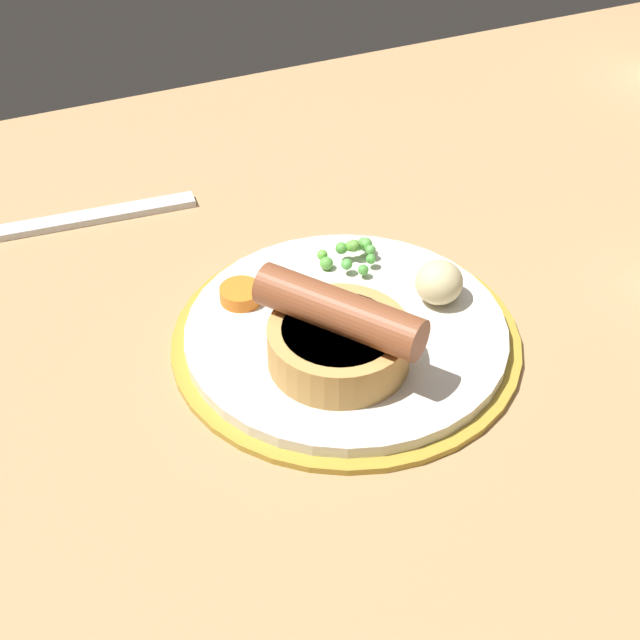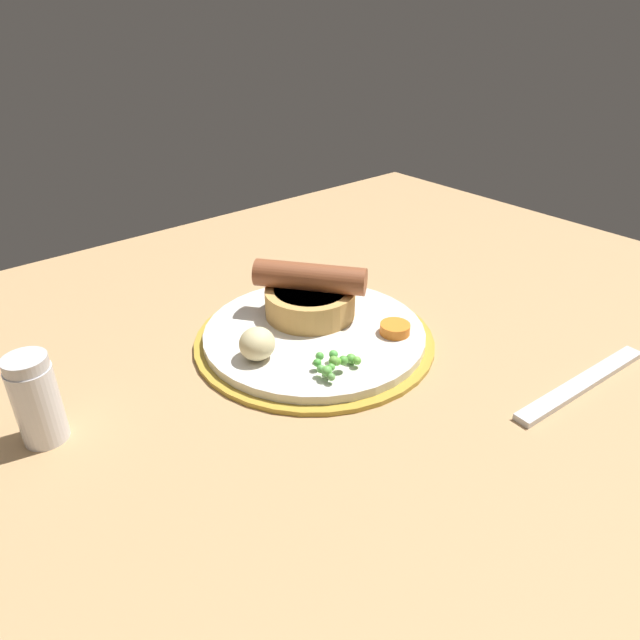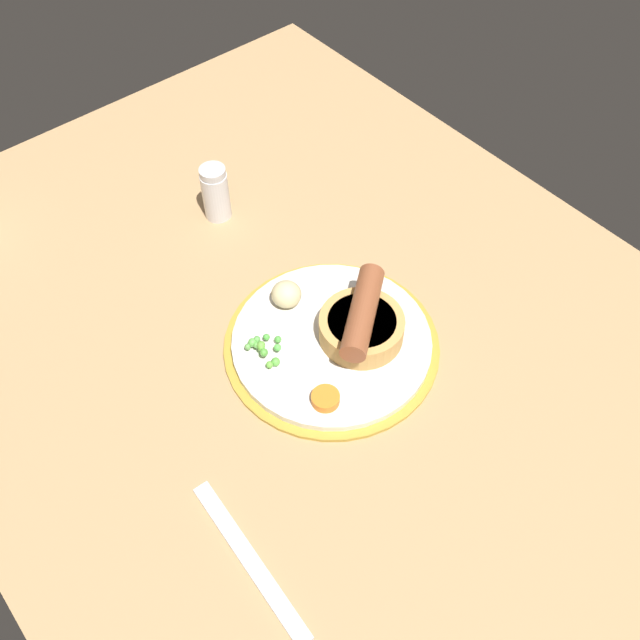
{
  "view_description": "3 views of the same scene",
  "coord_description": "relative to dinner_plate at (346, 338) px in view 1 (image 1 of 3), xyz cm",
  "views": [
    {
      "loc": [
        23.92,
        51.86,
        52.6
      ],
      "look_at": [
        3.12,
        0.19,
        5.49
      ],
      "focal_mm": 60.0,
      "sensor_mm": 36.0,
      "label": 1
    },
    {
      "loc": [
        -30.31,
        -37.93,
        33.96
      ],
      "look_at": [
        1.42,
        -0.19,
        5.82
      ],
      "focal_mm": 32.0,
      "sensor_mm": 36.0,
      "label": 2
    },
    {
      "loc": [
        36.51,
        -30.68,
        68.7
      ],
      "look_at": [
        -0.35,
        0.28,
        6.47
      ],
      "focal_mm": 40.0,
      "sensor_mm": 36.0,
      "label": 3
    }
  ],
  "objects": [
    {
      "name": "dining_table",
      "position": [
        -1.32,
        -0.58,
        -2.07
      ],
      "size": [
        110.0,
        80.0,
        3.0
      ],
      "primitive_type": "cube",
      "color": "tan",
      "rests_on": "ground"
    },
    {
      "name": "dinner_plate",
      "position": [
        0.0,
        0.0,
        0.0
      ],
      "size": [
        24.42,
        24.42,
        1.4
      ],
      "color": "#B79333",
      "rests_on": "dining_table"
    },
    {
      "name": "sausage_pudding",
      "position": [
        1.75,
        2.82,
        3.08
      ],
      "size": [
        9.5,
        10.97,
        5.77
      ],
      "rotation": [
        0.0,
        0.0,
        2.22
      ],
      "color": "tan",
      "rests_on": "dinner_plate"
    },
    {
      "name": "pea_pile",
      "position": [
        -3.27,
        -6.88,
        1.74
      ],
      "size": [
        4.69,
        3.93,
        1.8
      ],
      "color": "#62B53A",
      "rests_on": "dinner_plate"
    },
    {
      "name": "potato_chunk_0",
      "position": [
        -7.35,
        -0.82,
        2.37
      ],
      "size": [
        4.8,
        4.76,
        3.08
      ],
      "primitive_type": "ellipsoid",
      "rotation": [
        0.0,
        0.0,
        2.19
      ],
      "color": "beige",
      "rests_on": "dinner_plate"
    },
    {
      "name": "carrot_slice_0",
      "position": [
        5.72,
        -5.76,
        1.36
      ],
      "size": [
        4.29,
        4.29,
        1.05
      ],
      "primitive_type": "cylinder",
      "rotation": [
        0.0,
        0.0,
        5.44
      ],
      "color": "orange",
      "rests_on": "dinner_plate"
    },
    {
      "name": "fork",
      "position": [
        13.72,
        -21.66,
        -0.27
      ],
      "size": [
        18.07,
        2.78,
        0.6
      ],
      "primitive_type": "cube",
      "rotation": [
        0.0,
        0.0,
        -0.07
      ],
      "color": "silver",
      "rests_on": "dining_table"
    }
  ]
}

